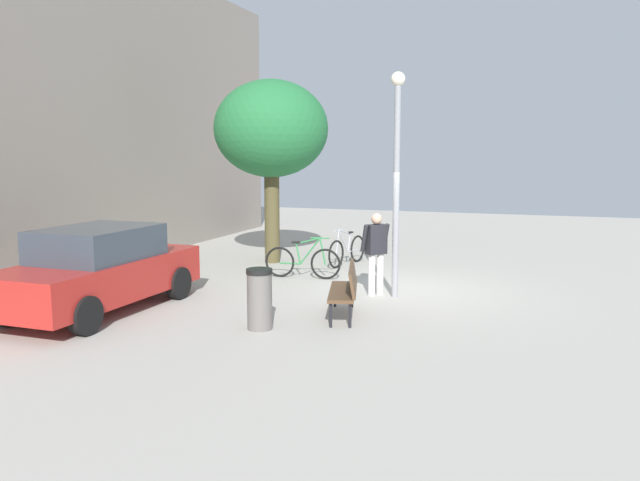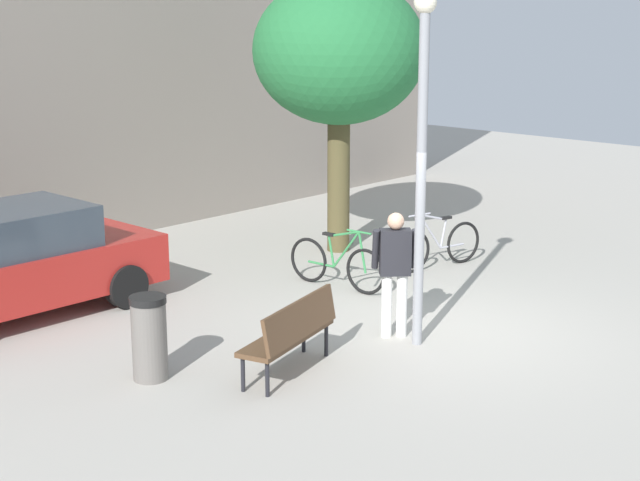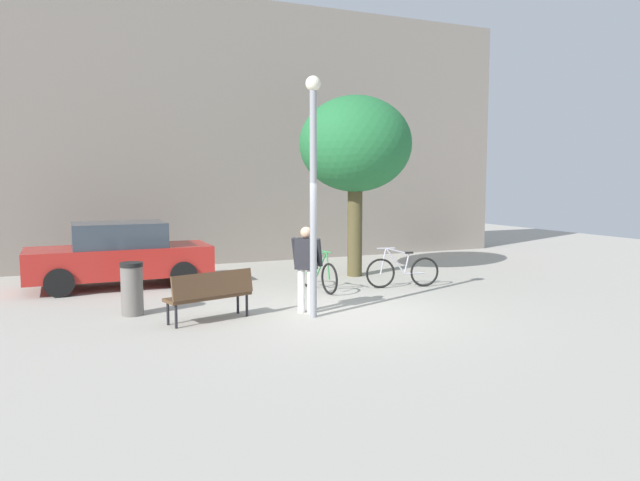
# 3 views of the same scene
# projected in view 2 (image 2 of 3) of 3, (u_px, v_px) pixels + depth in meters

# --- Properties ---
(ground_plane) EXTENTS (36.00, 36.00, 0.00)m
(ground_plane) POSITION_uv_depth(u_px,v_px,m) (437.00, 329.00, 13.05)
(ground_plane) COLOR #A8A399
(building_facade) EXTENTS (19.36, 2.00, 7.97)m
(building_facade) POSITION_uv_depth(u_px,v_px,m) (64.00, 19.00, 17.68)
(building_facade) COLOR gray
(building_facade) RESTS_ON ground_plane
(lamppost) EXTENTS (0.28, 0.28, 4.43)m
(lamppost) POSITION_uv_depth(u_px,v_px,m) (422.00, 142.00, 11.87)
(lamppost) COLOR gray
(lamppost) RESTS_ON ground_plane
(person_by_lamppost) EXTENTS (0.58, 0.57, 1.67)m
(person_by_lamppost) POSITION_uv_depth(u_px,v_px,m) (395.00, 266.00, 12.55)
(person_by_lamppost) COLOR white
(person_by_lamppost) RESTS_ON ground_plane
(park_bench) EXTENTS (1.67, 0.87, 0.92)m
(park_bench) POSITION_uv_depth(u_px,v_px,m) (292.00, 330.00, 11.36)
(park_bench) COLOR #513823
(park_bench) RESTS_ON ground_plane
(plaza_tree) EXTENTS (2.94, 2.94, 4.74)m
(plaza_tree) POSITION_uv_depth(u_px,v_px,m) (339.00, 53.00, 16.37)
(plaza_tree) COLOR #4D4528
(plaza_tree) RESTS_ON ground_plane
(bicycle_green) EXTENTS (0.19, 1.81, 0.97)m
(bicycle_green) POSITION_uv_depth(u_px,v_px,m) (337.00, 264.00, 14.85)
(bicycle_green) COLOR black
(bicycle_green) RESTS_ON ground_plane
(bicycle_silver) EXTENTS (1.77, 0.46, 0.97)m
(bicycle_silver) POSITION_uv_depth(u_px,v_px,m) (438.00, 245.00, 15.98)
(bicycle_silver) COLOR black
(bicycle_silver) RESTS_ON ground_plane
(parked_car_red) EXTENTS (4.22, 1.86, 1.55)m
(parked_car_red) POSITION_uv_depth(u_px,v_px,m) (10.00, 264.00, 13.38)
(parked_car_red) COLOR #AD231E
(parked_car_red) RESTS_ON ground_plane
(trash_bin) EXTENTS (0.43, 0.43, 1.01)m
(trash_bin) POSITION_uv_depth(u_px,v_px,m) (149.00, 338.00, 11.22)
(trash_bin) COLOR #66605B
(trash_bin) RESTS_ON ground_plane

